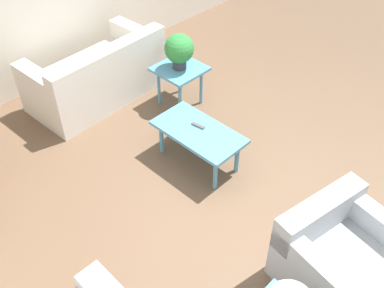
{
  "coord_description": "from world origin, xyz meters",
  "views": [
    {
      "loc": [
        -2.22,
        2.78,
        3.59
      ],
      "look_at": [
        0.18,
        0.31,
        0.55
      ],
      "focal_mm": 42.0,
      "sensor_mm": 36.0,
      "label": 1
    }
  ],
  "objects_px": {
    "sofa": "(98,77)",
    "armchair": "(338,255)",
    "side_table_plant": "(180,73)",
    "coffee_table": "(198,134)",
    "potted_plant": "(179,50)"
  },
  "relations": [
    {
      "from": "sofa",
      "to": "armchair",
      "type": "relative_size",
      "value": 1.67
    },
    {
      "from": "coffee_table",
      "to": "potted_plant",
      "type": "relative_size",
      "value": 2.23
    },
    {
      "from": "armchair",
      "to": "coffee_table",
      "type": "bearing_deg",
      "value": 92.97
    },
    {
      "from": "coffee_table",
      "to": "side_table_plant",
      "type": "xyz_separation_m",
      "value": [
        0.95,
        -0.65,
        0.07
      ]
    },
    {
      "from": "potted_plant",
      "to": "armchair",
      "type": "bearing_deg",
      "value": 162.43
    },
    {
      "from": "coffee_table",
      "to": "potted_plant",
      "type": "bearing_deg",
      "value": -34.43
    },
    {
      "from": "sofa",
      "to": "armchair",
      "type": "height_order",
      "value": "sofa"
    },
    {
      "from": "sofa",
      "to": "armchair",
      "type": "xyz_separation_m",
      "value": [
        -3.73,
        0.24,
        -0.02
      ]
    },
    {
      "from": "side_table_plant",
      "to": "armchair",
      "type": "bearing_deg",
      "value": 162.43
    },
    {
      "from": "sofa",
      "to": "side_table_plant",
      "type": "distance_m",
      "value": 1.11
    },
    {
      "from": "sofa",
      "to": "armchair",
      "type": "distance_m",
      "value": 3.73
    },
    {
      "from": "armchair",
      "to": "sofa",
      "type": "bearing_deg",
      "value": 96.8
    },
    {
      "from": "armchair",
      "to": "coffee_table",
      "type": "distance_m",
      "value": 1.92
    },
    {
      "from": "armchair",
      "to": "coffee_table",
      "type": "relative_size",
      "value": 1.05
    },
    {
      "from": "sofa",
      "to": "potted_plant",
      "type": "xyz_separation_m",
      "value": [
        -0.87,
        -0.67,
        0.48
      ]
    }
  ]
}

